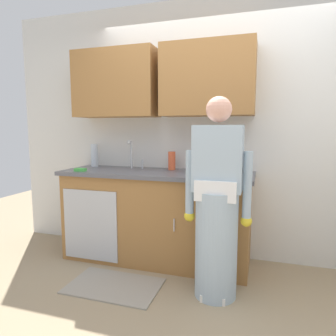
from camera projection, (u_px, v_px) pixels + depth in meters
ground_plane at (192, 303)px, 2.40m from camera, size 9.00×9.00×0.00m
kitchen_wall_with_uppers at (202, 119)px, 3.19m from camera, size 4.80×0.44×2.70m
counter_cabinet at (156, 218)px, 3.16m from camera, size 1.90×0.62×0.90m
countertop at (156, 173)px, 3.11m from camera, size 1.96×0.66×0.04m
sink at (129, 171)px, 3.20m from camera, size 0.50×0.36×0.35m
person_at_sink at (217, 214)px, 2.43m from camera, size 0.55×0.34×1.62m
floor_mat at (114, 286)px, 2.65m from camera, size 0.80×0.50×0.01m
bottle_cleaner_spray at (95, 155)px, 3.50m from camera, size 0.08×0.08×0.26m
bottle_water_short at (172, 161)px, 3.22m from camera, size 0.08×0.08×0.19m
bottle_soap at (213, 159)px, 3.13m from camera, size 0.07×0.07×0.25m
cup_by_sink at (243, 168)px, 2.97m from camera, size 0.08×0.08×0.10m
knife_on_counter at (221, 177)px, 2.72m from camera, size 0.20×0.17×0.01m
sponge at (80, 170)px, 3.12m from camera, size 0.11×0.07×0.03m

